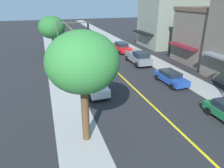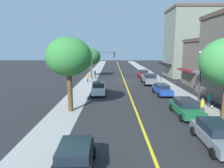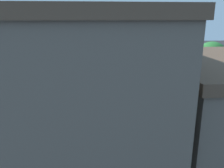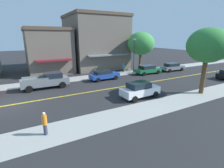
# 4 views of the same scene
# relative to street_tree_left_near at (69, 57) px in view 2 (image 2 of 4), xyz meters

# --- Properties ---
(ground_plane) EXTENTS (140.00, 140.00, 0.00)m
(ground_plane) POSITION_rel_street_tree_left_near_xyz_m (-6.50, -19.18, -5.31)
(ground_plane) COLOR #262628
(sidewalk_left) EXTENTS (3.06, 126.00, 0.01)m
(sidewalk_left) POSITION_rel_street_tree_left_near_xyz_m (-13.46, -19.18, -5.31)
(sidewalk_left) COLOR #9E9E99
(sidewalk_left) RESTS_ON ground
(sidewalk_right) EXTENTS (3.06, 126.00, 0.01)m
(sidewalk_right) POSITION_rel_street_tree_left_near_xyz_m (0.47, -19.18, -5.31)
(sidewalk_right) COLOR #9E9E99
(sidewalk_right) RESTS_ON ground
(road_centerline_stripe) EXTENTS (0.20, 126.00, 0.00)m
(road_centerline_stripe) POSITION_rel_street_tree_left_near_xyz_m (-6.50, -19.18, -5.31)
(road_centerline_stripe) COLOR yellow
(road_centerline_stripe) RESTS_ON ground
(pale_office_building) EXTENTS (11.67, 8.59, 14.72)m
(pale_office_building) POSITION_rel_street_tree_left_near_xyz_m (-21.62, -25.08, 2.05)
(pale_office_building) COLOR gray
(pale_office_building) RESTS_ON ground
(brick_apartment_block) EXTENTS (11.01, 7.50, 7.70)m
(brick_apartment_block) POSITION_rel_street_tree_left_near_xyz_m (-21.62, -13.04, -1.45)
(brick_apartment_block) COLOR #665B51
(brick_apartment_block) RESTS_ON ground
(street_tree_left_near) EXTENTS (4.36, 4.36, 7.21)m
(street_tree_left_near) POSITION_rel_street_tree_left_near_xyz_m (0.00, 0.00, 0.00)
(street_tree_left_near) COLOR brown
(street_tree_left_near) RESTS_ON ground
(street_tree_right_corner) EXTENTS (4.23, 4.23, 6.27)m
(street_tree_right_corner) POSITION_rel_street_tree_left_near_xyz_m (0.55, -24.38, -0.85)
(street_tree_right_corner) COLOR brown
(street_tree_right_corner) RESTS_ON ground
(fire_hydrant) EXTENTS (0.44, 0.24, 0.83)m
(fire_hydrant) POSITION_rel_street_tree_left_near_xyz_m (-12.45, -21.04, -4.90)
(fire_hydrant) COLOR yellow
(fire_hydrant) RESTS_ON ground
(parking_meter) EXTENTS (0.12, 0.18, 1.43)m
(parking_meter) POSITION_rel_street_tree_left_near_xyz_m (-12.64, -15.22, -4.38)
(parking_meter) COLOR #4C4C51
(parking_meter) RESTS_ON ground
(traffic_light_mast) EXTENTS (5.01, 0.32, 5.80)m
(traffic_light_mast) POSITION_rel_street_tree_left_near_xyz_m (-1.62, -20.25, -1.35)
(traffic_light_mast) COLOR #474C47
(traffic_light_mast) RESTS_ON ground
(street_lamp) EXTENTS (0.70, 0.36, 5.87)m
(street_lamp) POSITION_rel_street_tree_left_near_xyz_m (-12.78, -0.30, -1.64)
(street_lamp) COLOR #38383D
(street_lamp) RESTS_ON ground
(red_sedan_left_curb) EXTENTS (2.22, 4.68, 1.67)m
(red_sedan_left_curb) POSITION_rel_street_tree_left_near_xyz_m (-10.84, -22.65, -4.45)
(red_sedan_left_curb) COLOR red
(red_sedan_left_curb) RESTS_ON ground
(grey_sedan_left_curb) EXTENTS (2.16, 4.65, 1.47)m
(grey_sedan_left_curb) POSITION_rel_street_tree_left_near_xyz_m (-10.72, 7.08, -4.54)
(grey_sedan_left_curb) COLOR slate
(grey_sedan_left_curb) RESTS_ON ground
(blue_sedan_left_curb) EXTENTS (2.07, 4.51, 1.39)m
(blue_sedan_left_curb) POSITION_rel_street_tree_left_near_xyz_m (-10.85, -7.02, -4.57)
(blue_sedan_left_curb) COLOR #1E429E
(blue_sedan_left_curb) RESTS_ON ground
(green_sedan_left_curb) EXTENTS (2.12, 4.63, 1.48)m
(green_sedan_left_curb) POSITION_rel_street_tree_left_near_xyz_m (-10.93, 1.36, -4.54)
(green_sedan_left_curb) COLOR #196638
(green_sedan_left_curb) RESTS_ON ground
(white_sedan_right_curb) EXTENTS (2.12, 4.31, 1.66)m
(white_sedan_right_curb) POSITION_rel_street_tree_left_near_xyz_m (-2.30, -7.04, -4.46)
(white_sedan_right_curb) COLOR silver
(white_sedan_right_curb) RESTS_ON ground
(black_sedan_right_curb) EXTENTS (2.16, 4.18, 1.42)m
(black_sedan_right_curb) POSITION_rel_street_tree_left_near_xyz_m (-2.27, 9.87, -4.56)
(black_sedan_right_curb) COLOR black
(black_sedan_right_curb) RESTS_ON ground
(grey_pickup_truck) EXTENTS (2.33, 5.62, 1.92)m
(grey_pickup_truck) POSITION_rel_street_tree_left_near_xyz_m (-10.63, -15.14, -4.36)
(grey_pickup_truck) COLOR slate
(grey_pickup_truck) RESTS_ON ground
(pedestrian_orange_shirt) EXTENTS (0.32, 0.32, 1.62)m
(pedestrian_orange_shirt) POSITION_rel_street_tree_left_near_xyz_m (0.41, -16.90, -4.46)
(pedestrian_orange_shirt) COLOR #33384C
(pedestrian_orange_shirt) RESTS_ON ground
(pedestrian_teal_shirt) EXTENTS (0.39, 0.39, 1.58)m
(pedestrian_teal_shirt) POSITION_rel_street_tree_left_near_xyz_m (-14.40, -1.32, -4.49)
(pedestrian_teal_shirt) COLOR #33384C
(pedestrian_teal_shirt) RESTS_ON ground
(pedestrian_yellow_shirt) EXTENTS (0.34, 0.34, 1.57)m
(pedestrian_yellow_shirt) POSITION_rel_street_tree_left_near_xyz_m (-12.61, 0.96, -4.49)
(pedestrian_yellow_shirt) COLOR brown
(pedestrian_yellow_shirt) RESTS_ON ground
(pedestrian_black_shirt) EXTENTS (0.35, 0.35, 1.71)m
(pedestrian_black_shirt) POSITION_rel_street_tree_left_near_xyz_m (-0.51, -22.12, -4.41)
(pedestrian_black_shirt) COLOR brown
(pedestrian_black_shirt) RESTS_ON ground
(small_dog) EXTENTS (0.48, 0.68, 0.52)m
(small_dog) POSITION_rel_street_tree_left_near_xyz_m (-14.17, -0.21, -4.97)
(small_dog) COLOR #C6B28C
(small_dog) RESTS_ON ground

